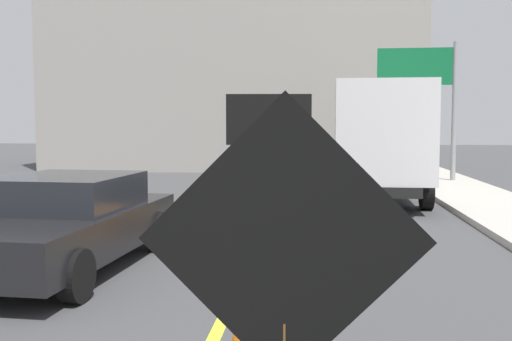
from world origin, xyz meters
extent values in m
cube|color=yellow|center=(0.00, 6.00, 0.00)|extent=(0.14, 36.00, 0.01)
cube|color=orange|center=(0.83, 2.53, 1.52)|extent=(1.56, 0.05, 1.56)
cube|color=black|center=(0.83, 2.51, 1.52)|extent=(1.63, 0.03, 1.63)
cube|color=black|center=(0.83, 2.55, 1.52)|extent=(0.28, 0.01, 0.52)
cube|color=orange|center=(0.14, 10.45, 0.23)|extent=(1.22, 1.87, 0.45)
cylinder|color=#4C4C4C|center=(0.14, 10.45, 1.10)|extent=(0.10, 0.10, 1.30)
cube|color=black|center=(0.14, 10.45, 2.23)|extent=(1.60, 0.19, 0.95)
sphere|color=yellow|center=(0.68, 10.54, 2.23)|extent=(0.09, 0.09, 0.09)
sphere|color=yellow|center=(0.38, 10.52, 2.23)|extent=(0.09, 0.09, 0.09)
sphere|color=yellow|center=(0.08, 10.50, 2.23)|extent=(0.09, 0.09, 0.09)
sphere|color=yellow|center=(-0.21, 10.47, 2.23)|extent=(0.09, 0.09, 0.09)
sphere|color=yellow|center=(-0.38, 10.46, 2.41)|extent=(0.09, 0.09, 0.09)
sphere|color=yellow|center=(-0.38, 10.46, 2.04)|extent=(0.09, 0.09, 0.09)
cube|color=black|center=(2.75, 16.59, 0.57)|extent=(1.85, 7.36, 0.25)
cube|color=silver|center=(2.83, 19.22, 1.65)|extent=(2.38, 2.12, 1.90)
cube|color=silver|center=(2.71, 15.47, 1.94)|extent=(2.47, 5.04, 2.48)
cylinder|color=black|center=(1.72, 19.11, 0.45)|extent=(0.31, 0.91, 0.90)
cylinder|color=black|center=(3.93, 19.04, 0.45)|extent=(0.31, 0.91, 0.90)
cylinder|color=black|center=(1.57, 14.43, 0.45)|extent=(0.31, 0.91, 0.90)
cylinder|color=black|center=(3.79, 14.36, 0.45)|extent=(0.31, 0.91, 0.90)
cube|color=black|center=(-2.69, 7.62, 0.58)|extent=(2.29, 4.67, 0.60)
cube|color=black|center=(-2.67, 7.84, 1.13)|extent=(1.88, 2.16, 0.50)
cylinder|color=black|center=(-1.84, 6.06, 0.33)|extent=(0.26, 0.67, 0.66)
cylinder|color=black|center=(-1.64, 9.05, 0.33)|extent=(0.26, 0.67, 0.66)
cylinder|color=black|center=(-3.53, 9.18, 0.33)|extent=(0.26, 0.67, 0.66)
cylinder|color=gray|center=(5.90, 20.91, 2.50)|extent=(0.18, 0.18, 5.00)
cube|color=#0F6033|center=(4.50, 20.94, 4.15)|extent=(2.60, 0.12, 1.30)
cube|color=white|center=(4.50, 20.98, 4.15)|extent=(1.82, 0.05, 0.18)
cube|color=gray|center=(-2.81, 29.17, 4.48)|extent=(17.14, 8.81, 8.96)
cone|color=orange|center=(0.36, 4.57, 0.39)|extent=(0.28, 0.28, 0.71)
cylinder|color=white|center=(0.36, 4.57, 0.42)|extent=(0.19, 0.19, 0.08)
cube|color=black|center=(0.57, 6.54, 0.01)|extent=(0.36, 0.36, 0.03)
cone|color=orange|center=(0.57, 6.54, 0.39)|extent=(0.28, 0.28, 0.72)
cylinder|color=white|center=(0.57, 6.54, 0.42)|extent=(0.19, 0.19, 0.08)
cube|color=black|center=(0.59, 8.74, 0.01)|extent=(0.36, 0.36, 0.03)
cone|color=#EA5B0C|center=(0.59, 8.74, 0.32)|extent=(0.28, 0.28, 0.57)
cylinder|color=white|center=(0.59, 8.74, 0.34)|extent=(0.19, 0.19, 0.08)
camera|label=1|loc=(0.99, -0.71, 2.16)|focal=41.78mm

